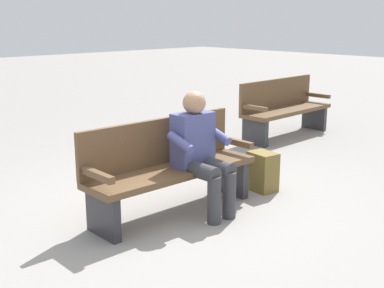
# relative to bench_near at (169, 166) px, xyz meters

# --- Properties ---
(ground_plane) EXTENTS (40.00, 40.00, 0.00)m
(ground_plane) POSITION_rel_bench_near_xyz_m (0.00, 0.07, -0.46)
(ground_plane) COLOR gray
(bench_near) EXTENTS (1.81, 0.51, 0.90)m
(bench_near) POSITION_rel_bench_near_xyz_m (0.00, 0.00, 0.00)
(bench_near) COLOR brown
(bench_near) RESTS_ON ground
(person_seated) EXTENTS (0.57, 0.58, 1.18)m
(person_seated) POSITION_rel_bench_near_xyz_m (-0.20, 0.23, 0.17)
(person_seated) COLOR #474C84
(person_seated) RESTS_ON ground
(backpack) EXTENTS (0.30, 0.33, 0.43)m
(backpack) POSITION_rel_bench_near_xyz_m (-1.15, 0.24, -0.25)
(backpack) COLOR brown
(backpack) RESTS_ON ground
(bench_far) EXTENTS (1.81, 0.53, 0.90)m
(bench_far) POSITION_rel_bench_near_xyz_m (-3.44, -1.22, 0.00)
(bench_far) COLOR brown
(bench_far) RESTS_ON ground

